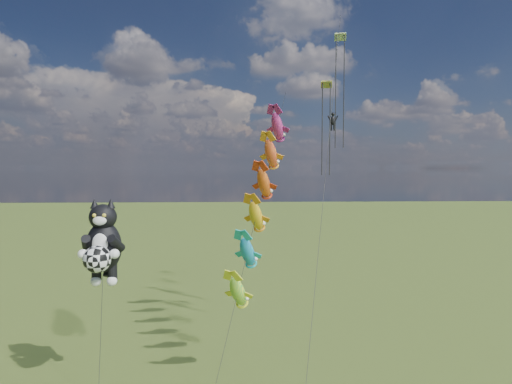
{
  "coord_description": "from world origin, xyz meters",
  "views": [
    {
      "loc": [
        11.33,
        -25.92,
        13.91
      ],
      "look_at": [
        12.86,
        8.27,
        12.01
      ],
      "focal_mm": 30.0,
      "sensor_mm": 36.0,
      "label": 1
    }
  ],
  "objects": [
    {
      "name": "cat_kite_rig",
      "position": [
        2.72,
        1.55,
        9.1
      ],
      "size": [
        2.57,
        4.19,
        11.97
      ],
      "rotation": [
        0.0,
        0.0,
        0.14
      ],
      "color": "brown",
      "rests_on": "ground"
    },
    {
      "name": "parafoil_rig",
      "position": [
        19.14,
        8.81,
        18.62
      ],
      "size": [
        6.45,
        16.72,
        26.96
      ],
      "rotation": [
        0.0,
        0.0,
        -0.25
      ],
      "color": "brown",
      "rests_on": "ground"
    },
    {
      "name": "fish_windsock_rig",
      "position": [
        13.04,
        5.56,
        11.59
      ],
      "size": [
        6.17,
        14.81,
        20.63
      ],
      "rotation": [
        0.0,
        0.0,
        -0.06
      ],
      "color": "brown",
      "rests_on": "ground"
    }
  ]
}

